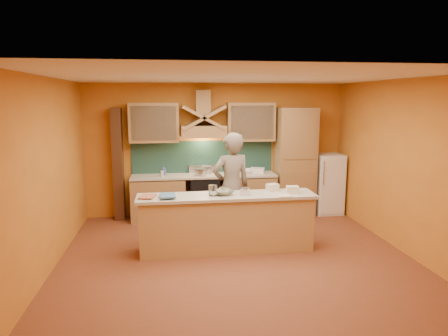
{
  "coord_description": "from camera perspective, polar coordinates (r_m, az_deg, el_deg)",
  "views": [
    {
      "loc": [
        -1.01,
        -5.93,
        2.49
      ],
      "look_at": [
        -0.06,
        0.9,
        1.28
      ],
      "focal_mm": 32.0,
      "sensor_mm": 36.0,
      "label": 1
    }
  ],
  "objects": [
    {
      "name": "book_upper",
      "position": [
        6.34,
        -9.15,
        -3.96
      ],
      "size": [
        0.26,
        0.35,
        0.03
      ],
      "primitive_type": "imported",
      "rotation": [
        0.0,
        0.0,
        0.05
      ],
      "color": "teal",
      "rests_on": "island_top"
    },
    {
      "name": "trim_column_left",
      "position": [
        8.45,
        -14.87,
        0.49
      ],
      "size": [
        0.2,
        0.3,
        2.3
      ],
      "primitive_type": "cube",
      "color": "#472816",
      "rests_on": "floor"
    },
    {
      "name": "upper_cabinet_left",
      "position": [
        8.27,
        -9.97,
        6.4
      ],
      "size": [
        1.0,
        0.35,
        0.8
      ],
      "primitive_type": "cube",
      "color": "#9E7648",
      "rests_on": "wall_back"
    },
    {
      "name": "person",
      "position": [
        6.95,
        1.05,
        -2.78
      ],
      "size": [
        0.79,
        0.62,
        1.92
      ],
      "primitive_type": "imported",
      "rotation": [
        0.0,
        0.0,
        3.39
      ],
      "color": "#70665B",
      "rests_on": "floor"
    },
    {
      "name": "jar_large",
      "position": [
        6.4,
        -1.59,
        -3.22
      ],
      "size": [
        0.14,
        0.14,
        0.17
      ],
      "primitive_type": "cylinder",
      "rotation": [
        0.0,
        0.0,
        0.05
      ],
      "color": "silver",
      "rests_on": "island_top"
    },
    {
      "name": "range_hood",
      "position": [
        8.24,
        -2.95,
        5.27
      ],
      "size": [
        0.92,
        0.5,
        0.24
      ],
      "primitive_type": "cube",
      "color": "#9E7648",
      "rests_on": "wall_back"
    },
    {
      "name": "backsplash",
      "position": [
        8.53,
        -3.05,
        1.58
      ],
      "size": [
        3.0,
        0.03,
        0.7
      ],
      "primitive_type": "cube",
      "color": "#1B3C36",
      "rests_on": "wall_back"
    },
    {
      "name": "wall_front",
      "position": [
        3.74,
        8.21,
        -7.09
      ],
      "size": [
        5.5,
        0.02,
        2.8
      ],
      "primitive_type": "cube",
      "color": "orange",
      "rests_on": "floor"
    },
    {
      "name": "grocery_bag_a",
      "position": [
        6.79,
        6.94,
        -2.76
      ],
      "size": [
        0.22,
        0.2,
        0.12
      ],
      "primitive_type": "cube",
      "rotation": [
        0.0,
        0.0,
        0.33
      ],
      "color": "beige",
      "rests_on": "island_top"
    },
    {
      "name": "jar_small",
      "position": [
        6.44,
        -0.16,
        -3.36
      ],
      "size": [
        0.14,
        0.14,
        0.12
      ],
      "primitive_type": "cylinder",
      "rotation": [
        0.0,
        0.0,
        -0.11
      ],
      "color": "white",
      "rests_on": "island_top"
    },
    {
      "name": "bowl_back",
      "position": [
        8.51,
        3.46,
        -0.43
      ],
      "size": [
        0.28,
        0.28,
        0.08
      ],
      "primitive_type": "imported",
      "rotation": [
        0.0,
        0.0,
        -0.09
      ],
      "color": "white",
      "rests_on": "counter_top"
    },
    {
      "name": "pantry_column",
      "position": [
        8.66,
        10.09,
        0.89
      ],
      "size": [
        0.8,
        0.6,
        2.3
      ],
      "primitive_type": "cube",
      "color": "#9E7648",
      "rests_on": "floor"
    },
    {
      "name": "pot_small",
      "position": [
        8.46,
        -2.47,
        -0.42
      ],
      "size": [
        0.22,
        0.22,
        0.14
      ],
      "primitive_type": "cylinder",
      "rotation": [
        0.0,
        0.0,
        -0.12
      ],
      "color": "#BABBC1",
      "rests_on": "stove"
    },
    {
      "name": "soap_bottle_a",
      "position": [
        8.23,
        -8.74,
        -0.54
      ],
      "size": [
        0.1,
        0.1,
        0.18
      ],
      "primitive_type": "imported",
      "rotation": [
        0.0,
        0.0,
        0.31
      ],
      "color": "beige",
      "rests_on": "counter_top"
    },
    {
      "name": "ceiling",
      "position": [
        6.02,
        1.81,
        12.9
      ],
      "size": [
        5.5,
        5.0,
        0.01
      ],
      "primitive_type": "cube",
      "color": "white",
      "rests_on": "wall_back"
    },
    {
      "name": "hood_chimney",
      "position": [
        8.31,
        -3.05,
        9.31
      ],
      "size": [
        0.3,
        0.3,
        0.5
      ],
      "primitive_type": "cube",
      "color": "#9E7648",
      "rests_on": "wall_back"
    },
    {
      "name": "wall_right",
      "position": [
        7.1,
        24.17,
        0.25
      ],
      "size": [
        0.02,
        5.0,
        2.8
      ],
      "primitive_type": "cube",
      "color": "orange",
      "rests_on": "floor"
    },
    {
      "name": "grocery_bag_b",
      "position": [
        6.68,
        9.75,
        -3.06
      ],
      "size": [
        0.21,
        0.17,
        0.12
      ],
      "primitive_type": "cube",
      "rotation": [
        0.0,
        0.0,
        -0.11
      ],
      "color": "beige",
      "rests_on": "island_top"
    },
    {
      "name": "counter_top",
      "position": [
        8.31,
        -2.86,
        -1.09
      ],
      "size": [
        3.0,
        0.62,
        0.04
      ],
      "primitive_type": "cube",
      "color": "beige",
      "rests_on": "base_cabinet_left"
    },
    {
      "name": "stove",
      "position": [
        8.41,
        -2.84,
        -4.1
      ],
      "size": [
        0.6,
        0.58,
        0.9
      ],
      "primitive_type": "cube",
      "color": "black",
      "rests_on": "floor"
    },
    {
      "name": "wall_back",
      "position": [
        8.56,
        -1.07,
        2.63
      ],
      "size": [
        5.5,
        0.02,
        2.8
      ],
      "primitive_type": "cube",
      "color": "orange",
      "rests_on": "floor"
    },
    {
      "name": "dish_rack",
      "position": [
        8.54,
        4.77,
        -0.33
      ],
      "size": [
        0.35,
        0.31,
        0.1
      ],
      "primitive_type": "cube",
      "rotation": [
        0.0,
        0.0,
        -0.33
      ],
      "color": "white",
      "rests_on": "counter_top"
    },
    {
      "name": "cloth",
      "position": [
        6.46,
        8.66,
        -3.94
      ],
      "size": [
        0.23,
        0.18,
        0.01
      ],
      "primitive_type": "cube",
      "rotation": [
        0.0,
        0.0,
        0.08
      ],
      "color": "beige",
      "rests_on": "island_top"
    },
    {
      "name": "island_top",
      "position": [
        6.49,
        0.4,
        -4.05
      ],
      "size": [
        2.9,
        0.62,
        0.05
      ],
      "primitive_type": "cube",
      "color": "beige",
      "rests_on": "island_body"
    },
    {
      "name": "book_lower",
      "position": [
        6.44,
        -11.89,
        -4.01
      ],
      "size": [
        0.29,
        0.35,
        0.03
      ],
      "primitive_type": "imported",
      "rotation": [
        0.0,
        0.0,
        -0.23
      ],
      "color": "#B45C40",
      "rests_on": "island_top"
    },
    {
      "name": "base_cabinet_left",
      "position": [
        8.39,
        -9.33,
        -4.4
      ],
      "size": [
        1.1,
        0.6,
        0.86
      ],
      "primitive_type": "cube",
      "color": "#9E7648",
      "rests_on": "floor"
    },
    {
      "name": "base_cabinet_right",
      "position": [
        8.55,
        3.54,
        -4.02
      ],
      "size": [
        1.1,
        0.6,
        0.86
      ],
      "primitive_type": "cube",
      "color": "#9E7648",
      "rests_on": "floor"
    },
    {
      "name": "kitchen_scale",
      "position": [
        6.45,
        3.02,
        -3.42
      ],
      "size": [
        0.14,
        0.14,
        0.11
      ],
      "primitive_type": "cube",
      "rotation": [
        0.0,
        0.0,
        -0.06
      ],
      "color": "silver",
      "rests_on": "island_top"
    },
    {
      "name": "soap_bottle_b",
      "position": [
        8.23,
        -8.6,
        -0.37
      ],
      "size": [
        0.12,
        0.12,
        0.22
      ],
      "primitive_type": "imported",
      "rotation": [
        0.0,
        0.0,
        0.65
      ],
      "color": "#374F97",
      "rests_on": "counter_top"
    },
    {
      "name": "wall_left",
      "position": [
        6.27,
        -23.87,
        -0.91
      ],
      "size": [
        0.02,
        5.0,
        2.8
      ],
      "primitive_type": "cube",
      "color": "orange",
      "rests_on": "floor"
    },
    {
      "name": "mixing_bowl",
      "position": [
        6.47,
        -0.01,
        -3.52
      ],
      "size": [
        0.37,
        0.37,
        0.07
      ],
      "primitive_type": "imported",
      "rotation": [
        0.0,
        0.0,
        0.27
      ],
      "color": "silver",
      "rests_on": "island_top"
    },
    {
      "name": "upper_cabinet_right",
      "position": [
        8.44,
        3.82,
        6.6
      ],
      "size": [
        1.0,
        0.35,
        0.8
      ],
      "primitive_type": "cube",
      "color": "#9E7648",
      "rests_on": "wall_back"
    },
    {
      "name": "fridge",
      "position": [
        9.01,
        14.54,
        -2.17
      ],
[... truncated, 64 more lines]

